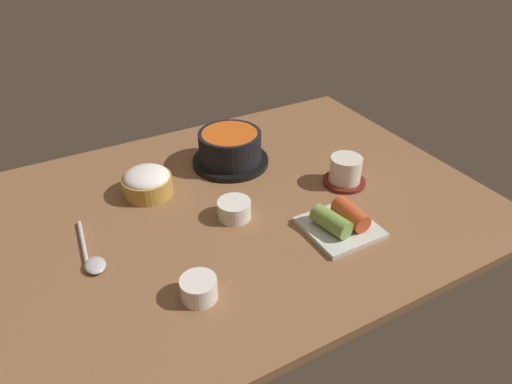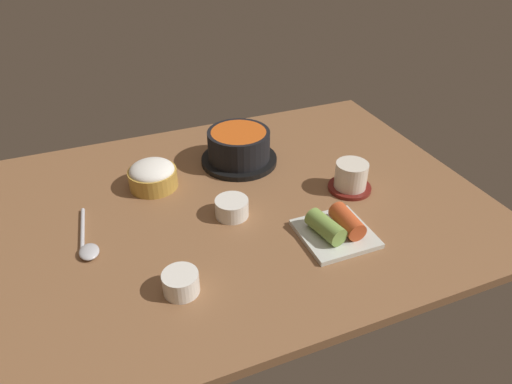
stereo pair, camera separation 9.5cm
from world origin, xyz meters
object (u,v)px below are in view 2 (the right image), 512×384
at_px(kimchi_plate, 336,228).
at_px(banchan_cup_center, 232,207).
at_px(tea_cup_with_saucer, 351,177).
at_px(rice_bowl, 153,175).
at_px(side_bowl_near, 181,282).
at_px(spoon, 87,245).
at_px(stone_pot, 239,147).

bearing_deg(kimchi_plate, banchan_cup_center, 139.93).
xyz_separation_m(tea_cup_with_saucer, banchan_cup_center, (-0.27, 0.01, -0.01)).
bearing_deg(kimchi_plate, rice_bowl, 133.55).
xyz_separation_m(rice_bowl, side_bowl_near, (-0.02, -0.33, -0.01)).
height_order(kimchi_plate, spoon, kimchi_plate).
relative_size(tea_cup_with_saucer, kimchi_plate, 0.71).
height_order(rice_bowl, spoon, rice_bowl).
bearing_deg(side_bowl_near, spoon, 128.27).
height_order(stone_pot, kimchi_plate, stone_pot).
bearing_deg(rice_bowl, tea_cup_with_saucer, -23.55).
bearing_deg(stone_pot, kimchi_plate, -77.37).
relative_size(banchan_cup_center, spoon, 0.41).
relative_size(rice_bowl, tea_cup_with_saucer, 1.13).
bearing_deg(side_bowl_near, stone_pot, 56.89).
height_order(side_bowl_near, spoon, side_bowl_near).
xyz_separation_m(rice_bowl, spoon, (-0.16, -0.16, -0.02)).
bearing_deg(tea_cup_with_saucer, rice_bowl, 156.45).
bearing_deg(tea_cup_with_saucer, banchan_cup_center, 178.48).
xyz_separation_m(side_bowl_near, spoon, (-0.14, 0.17, -0.01)).
bearing_deg(kimchi_plate, spoon, 162.27).
xyz_separation_m(banchan_cup_center, kimchi_plate, (0.16, -0.14, -0.00)).
bearing_deg(side_bowl_near, tea_cup_with_saucer, 20.65).
distance_m(tea_cup_with_saucer, side_bowl_near, 0.45).
xyz_separation_m(kimchi_plate, side_bowl_near, (-0.31, -0.03, 0.00)).
relative_size(banchan_cup_center, kimchi_plate, 0.51).
bearing_deg(kimchi_plate, tea_cup_with_saucer, 49.26).
bearing_deg(stone_pot, rice_bowl, -172.38).
distance_m(kimchi_plate, spoon, 0.47).
height_order(rice_bowl, tea_cup_with_saucer, tea_cup_with_saucer).
distance_m(tea_cup_with_saucer, spoon, 0.55).
bearing_deg(spoon, tea_cup_with_saucer, -1.39).
relative_size(tea_cup_with_saucer, spoon, 0.57).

